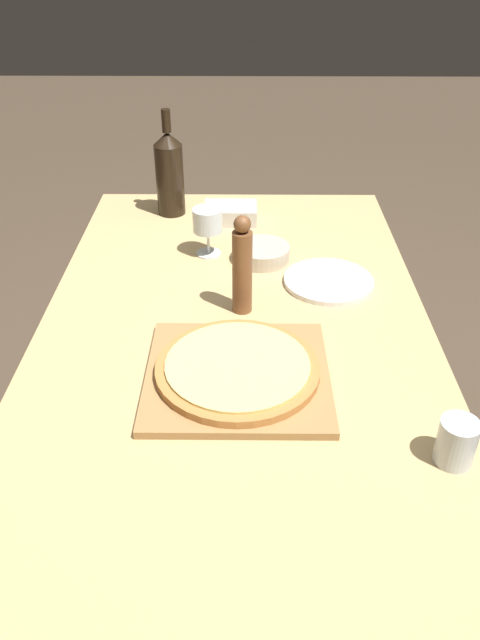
% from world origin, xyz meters
% --- Properties ---
extents(ground_plane, '(12.00, 12.00, 0.00)m').
position_xyz_m(ground_plane, '(0.00, 0.00, 0.00)').
color(ground_plane, '#4C3D2D').
extents(dining_table, '(0.95, 1.60, 0.75)m').
position_xyz_m(dining_table, '(0.00, 0.00, 0.66)').
color(dining_table, tan).
rests_on(dining_table, ground_plane).
extents(cutting_board, '(0.39, 0.37, 0.02)m').
position_xyz_m(cutting_board, '(0.01, -0.21, 0.75)').
color(cutting_board, '#A87A47').
rests_on(cutting_board, dining_table).
extents(pizza, '(0.35, 0.35, 0.02)m').
position_xyz_m(pizza, '(0.01, -0.21, 0.78)').
color(pizza, '#BC7A3D').
rests_on(pizza, cutting_board).
extents(wine_bottle, '(0.09, 0.09, 0.33)m').
position_xyz_m(wine_bottle, '(-0.22, 0.65, 0.88)').
color(wine_bottle, black).
rests_on(wine_bottle, dining_table).
extents(pepper_mill, '(0.05, 0.05, 0.25)m').
position_xyz_m(pepper_mill, '(0.02, 0.06, 0.87)').
color(pepper_mill, brown).
rests_on(pepper_mill, dining_table).
extents(wine_glass, '(0.08, 0.08, 0.14)m').
position_xyz_m(wine_glass, '(-0.08, 0.36, 0.85)').
color(wine_glass, silver).
rests_on(wine_glass, dining_table).
extents(small_bowl, '(0.16, 0.16, 0.04)m').
position_xyz_m(small_bowl, '(0.07, 0.32, 0.77)').
color(small_bowl, beige).
rests_on(small_bowl, dining_table).
extents(drinking_tumbler, '(0.07, 0.07, 0.09)m').
position_xyz_m(drinking_tumbler, '(0.40, -0.44, 0.79)').
color(drinking_tumbler, silver).
rests_on(drinking_tumbler, dining_table).
extents(dinner_plate, '(0.24, 0.24, 0.01)m').
position_xyz_m(dinner_plate, '(0.25, 0.19, 0.75)').
color(dinner_plate, white).
rests_on(dinner_plate, dining_table).
extents(food_container, '(0.17, 0.12, 0.05)m').
position_xyz_m(food_container, '(-0.02, 0.59, 0.77)').
color(food_container, beige).
rests_on(food_container, dining_table).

